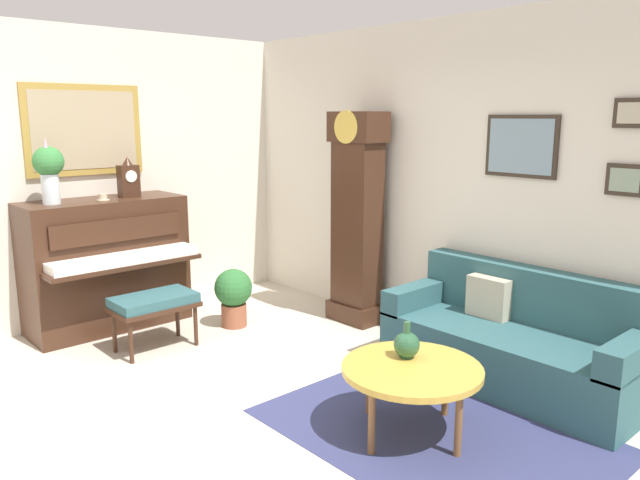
# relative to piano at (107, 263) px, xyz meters

# --- Properties ---
(ground_plane) EXTENTS (6.40, 6.00, 0.10)m
(ground_plane) POSITION_rel_piano_xyz_m (2.23, -0.22, -0.67)
(ground_plane) COLOR beige
(wall_left) EXTENTS (0.13, 4.90, 2.80)m
(wall_left) POSITION_rel_piano_xyz_m (-0.37, -0.22, 0.79)
(wall_left) COLOR silver
(wall_left) RESTS_ON ground_plane
(wall_back) EXTENTS (5.30, 0.13, 2.80)m
(wall_back) POSITION_rel_piano_xyz_m (2.25, 2.17, 0.78)
(wall_back) COLOR silver
(wall_back) RESTS_ON ground_plane
(area_rug) EXTENTS (2.10, 1.50, 0.01)m
(area_rug) POSITION_rel_piano_xyz_m (3.31, 0.70, -0.62)
(area_rug) COLOR navy
(area_rug) RESTS_ON ground_plane
(piano) EXTENTS (0.87, 1.44, 1.23)m
(piano) POSITION_rel_piano_xyz_m (0.00, 0.00, 0.00)
(piano) COLOR #3D2316
(piano) RESTS_ON ground_plane
(piano_bench) EXTENTS (0.42, 0.70, 0.48)m
(piano_bench) POSITION_rel_piano_xyz_m (0.82, 0.05, -0.21)
(piano_bench) COLOR #3D2316
(piano_bench) RESTS_ON ground_plane
(grandfather_clock) EXTENTS (0.52, 0.34, 2.03)m
(grandfather_clock) POSITION_rel_piano_xyz_m (1.44, 1.87, 0.35)
(grandfather_clock) COLOR #3D2316
(grandfather_clock) RESTS_ON ground_plane
(couch) EXTENTS (1.90, 0.80, 0.84)m
(couch) POSITION_rel_piano_xyz_m (3.24, 1.75, -0.31)
(couch) COLOR #2D565B
(couch) RESTS_ON ground_plane
(coffee_table) EXTENTS (0.88, 0.88, 0.45)m
(coffee_table) POSITION_rel_piano_xyz_m (3.22, 0.57, -0.20)
(coffee_table) COLOR gold
(coffee_table) RESTS_ON ground_plane
(mantel_clock) EXTENTS (0.13, 0.18, 0.38)m
(mantel_clock) POSITION_rel_piano_xyz_m (0.00, 0.26, 0.78)
(mantel_clock) COLOR #3D2316
(mantel_clock) RESTS_ON piano
(flower_vase) EXTENTS (0.26, 0.26, 0.58)m
(flower_vase) POSITION_rel_piano_xyz_m (0.00, -0.45, 0.92)
(flower_vase) COLOR silver
(flower_vase) RESTS_ON piano
(teacup) EXTENTS (0.12, 0.12, 0.06)m
(teacup) POSITION_rel_piano_xyz_m (0.07, -0.02, 0.63)
(teacup) COLOR beige
(teacup) RESTS_ON piano
(green_jug) EXTENTS (0.17, 0.17, 0.24)m
(green_jug) POSITION_rel_piano_xyz_m (3.10, 0.65, -0.08)
(green_jug) COLOR #234C33
(green_jug) RESTS_ON coffee_table
(potted_plant) EXTENTS (0.36, 0.36, 0.56)m
(potted_plant) POSITION_rel_piano_xyz_m (0.78, 0.88, -0.30)
(potted_plant) COLOR #935138
(potted_plant) RESTS_ON ground_plane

